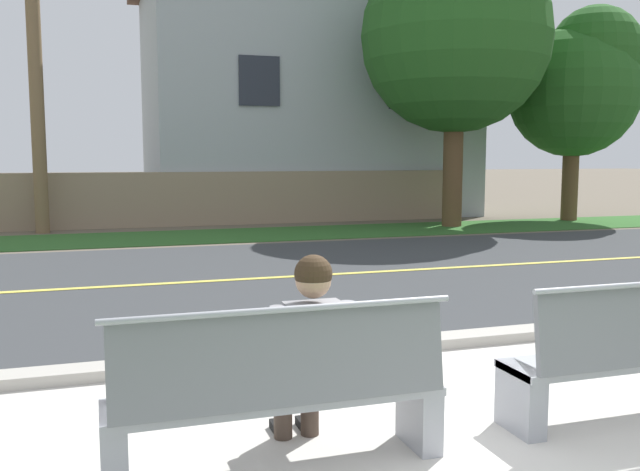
# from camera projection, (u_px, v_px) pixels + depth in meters

# --- Properties ---
(ground_plane) EXTENTS (140.00, 140.00, 0.00)m
(ground_plane) POSITION_uv_depth(u_px,v_px,m) (238.00, 264.00, 11.73)
(ground_plane) COLOR #665B4C
(sidewalk_pavement) EXTENTS (44.00, 3.60, 0.01)m
(sidewalk_pavement) POSITION_uv_depth(u_px,v_px,m) (464.00, 435.00, 4.54)
(sidewalk_pavement) COLOR beige
(sidewalk_pavement) RESTS_ON ground_plane
(curb_edge) EXTENTS (44.00, 0.30, 0.11)m
(curb_edge) POSITION_uv_depth(u_px,v_px,m) (357.00, 349.00, 6.38)
(curb_edge) COLOR #ADA89E
(curb_edge) RESTS_ON ground_plane
(street_asphalt) EXTENTS (52.00, 8.00, 0.01)m
(street_asphalt) POSITION_uv_depth(u_px,v_px,m) (257.00, 279.00, 10.31)
(street_asphalt) COLOR #383A3D
(street_asphalt) RESTS_ON ground_plane
(road_centre_line) EXTENTS (48.00, 0.14, 0.01)m
(road_centre_line) POSITION_uv_depth(u_px,v_px,m) (257.00, 278.00, 10.31)
(road_centre_line) COLOR #E0CC4C
(road_centre_line) RESTS_ON ground_plane
(far_verge_grass) EXTENTS (48.00, 2.80, 0.02)m
(far_verge_grass) POSITION_uv_depth(u_px,v_px,m) (201.00, 236.00, 15.69)
(far_verge_grass) COLOR #2D6026
(far_verge_grass) RESTS_ON ground_plane
(bench_left) EXTENTS (1.97, 0.48, 1.01)m
(bench_left) POSITION_uv_depth(u_px,v_px,m) (280.00, 395.00, 3.96)
(bench_left) COLOR #9EA0A8
(bench_left) RESTS_ON ground_plane
(seated_person_grey) EXTENTS (0.52, 0.68, 1.25)m
(seated_person_grey) POSITION_uv_depth(u_px,v_px,m) (309.00, 347.00, 4.17)
(seated_person_grey) COLOR #47382D
(seated_person_grey) RESTS_ON ground_plane
(shade_tree_far_left) EXTENTS (4.77, 4.77, 7.88)m
(shade_tree_far_left) POSITION_uv_depth(u_px,v_px,m) (463.00, 23.00, 17.33)
(shade_tree_far_left) COLOR brown
(shade_tree_far_left) RESTS_ON ground_plane
(shade_tree_left) EXTENTS (3.57, 3.57, 5.89)m
(shade_tree_left) POSITION_uv_depth(u_px,v_px,m) (579.00, 83.00, 19.15)
(shade_tree_left) COLOR brown
(shade_tree_left) RESTS_ON ground_plane
(garden_wall) EXTENTS (13.00, 0.36, 1.40)m
(garden_wall) POSITION_uv_depth(u_px,v_px,m) (233.00, 198.00, 18.45)
(garden_wall) COLOR gray
(garden_wall) RESTS_ON ground_plane
(house_across_street) EXTENTS (10.24, 6.91, 7.47)m
(house_across_street) POSITION_uv_depth(u_px,v_px,m) (302.00, 93.00, 22.00)
(house_across_street) COLOR #A3ADB2
(house_across_street) RESTS_ON ground_plane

